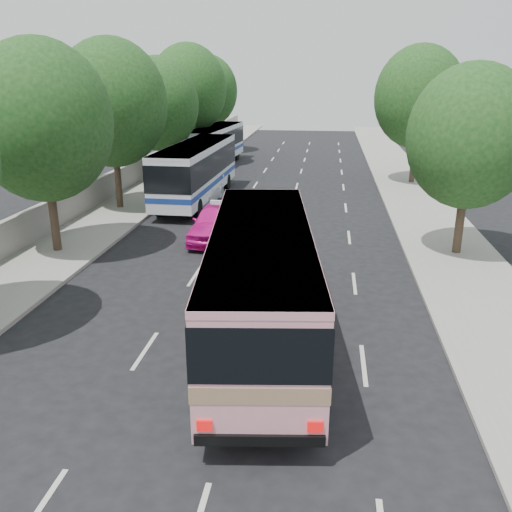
% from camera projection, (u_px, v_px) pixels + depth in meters
% --- Properties ---
extents(ground, '(120.00, 120.00, 0.00)m').
position_uv_depth(ground, '(224.00, 324.00, 16.99)').
color(ground, black).
rests_on(ground, ground).
extents(sidewalk_left, '(4.00, 90.00, 0.15)m').
position_uv_depth(sidewalk_left, '(155.00, 187.00, 36.78)').
color(sidewalk_left, '#9E998E').
rests_on(sidewalk_left, ground).
extents(sidewalk_right, '(4.00, 90.00, 0.12)m').
position_uv_depth(sidewalk_right, '(412.00, 194.00, 34.70)').
color(sidewalk_right, '#9E998E').
rests_on(sidewalk_right, ground).
extents(low_wall, '(0.30, 90.00, 1.50)m').
position_uv_depth(low_wall, '(129.00, 175.00, 36.73)').
color(low_wall, '#9E998E').
rests_on(low_wall, sidewalk_left).
extents(tree_left_b, '(5.70, 5.70, 8.88)m').
position_uv_depth(tree_left_b, '(42.00, 116.00, 21.72)').
color(tree_left_b, '#38281E').
rests_on(tree_left_b, ground).
extents(tree_left_c, '(6.00, 6.00, 9.35)m').
position_uv_depth(tree_left_c, '(112.00, 99.00, 29.16)').
color(tree_left_c, '#38281E').
rests_on(tree_left_c, ground).
extents(tree_left_d, '(5.52, 5.52, 8.60)m').
position_uv_depth(tree_left_d, '(159.00, 101.00, 36.82)').
color(tree_left_d, '#38281E').
rests_on(tree_left_d, ground).
extents(tree_left_e, '(6.30, 6.30, 9.82)m').
position_uv_depth(tree_left_e, '(189.00, 86.00, 44.06)').
color(tree_left_e, '#38281E').
rests_on(tree_left_e, ground).
extents(tree_left_f, '(5.88, 5.88, 9.16)m').
position_uv_depth(tree_left_f, '(207.00, 89.00, 51.73)').
color(tree_left_f, '#38281E').
rests_on(tree_left_f, ground).
extents(tree_right_near, '(5.10, 5.10, 7.95)m').
position_uv_depth(tree_right_near, '(473.00, 132.00, 21.69)').
color(tree_right_near, '#38281E').
rests_on(tree_right_near, ground).
extents(tree_right_far, '(6.00, 6.00, 9.35)m').
position_uv_depth(tree_right_far, '(421.00, 94.00, 36.38)').
color(tree_right_far, '#38281E').
rests_on(tree_right_far, ground).
extents(pink_bus, '(3.93, 10.95, 3.42)m').
position_uv_depth(pink_bus, '(261.00, 274.00, 15.14)').
color(pink_bus, pink).
rests_on(pink_bus, ground).
extents(pink_taxi, '(2.15, 5.02, 1.69)m').
position_uv_depth(pink_taxi, '(217.00, 222.00, 25.31)').
color(pink_taxi, '#E91497').
rests_on(pink_taxi, ground).
extents(white_pickup, '(2.31, 4.95, 1.40)m').
position_uv_depth(white_pickup, '(201.00, 192.00, 32.45)').
color(white_pickup, white).
rests_on(white_pickup, ground).
extents(tour_coach_front, '(2.80, 11.54, 3.43)m').
position_uv_depth(tour_coach_front, '(197.00, 167.00, 32.60)').
color(tour_coach_front, white).
rests_on(tour_coach_front, ground).
extents(tour_coach_rear, '(3.16, 10.93, 3.23)m').
position_uv_depth(tour_coach_rear, '(215.00, 143.00, 44.98)').
color(tour_coach_rear, white).
rests_on(tour_coach_rear, ground).
extents(taxi_roof_sign, '(0.56, 0.20, 0.18)m').
position_uv_depth(taxi_roof_sign, '(216.00, 202.00, 25.01)').
color(taxi_roof_sign, silver).
rests_on(taxi_roof_sign, pink_taxi).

